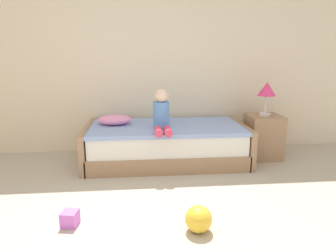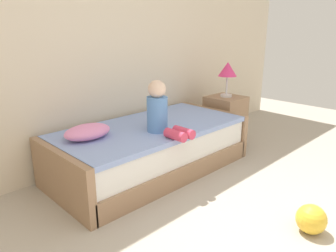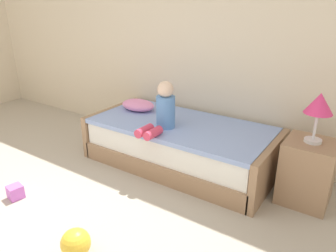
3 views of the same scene
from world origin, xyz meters
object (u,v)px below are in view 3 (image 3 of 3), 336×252
(bed, at_px, (180,144))
(table_lamp, at_px, (319,106))
(nightstand, at_px, (307,172))
(pillow, at_px, (138,105))
(toy_block, at_px, (15,192))
(toy_ball, at_px, (76,243))
(child_figure, at_px, (163,110))

(bed, bearing_deg, table_lamp, 1.46)
(nightstand, bearing_deg, bed, -178.54)
(table_lamp, bearing_deg, pillow, 178.15)
(nightstand, xyz_separation_m, table_lamp, (0.00, 0.00, 0.64))
(nightstand, bearing_deg, toy_block, -146.81)
(toy_ball, distance_m, toy_block, 1.08)
(bed, relative_size, pillow, 4.80)
(table_lamp, distance_m, toy_block, 2.87)
(table_lamp, xyz_separation_m, pillow, (-2.03, 0.07, -0.37))
(child_figure, distance_m, pillow, 0.70)
(child_figure, xyz_separation_m, toy_ball, (0.20, -1.42, -0.59))
(table_lamp, height_order, pillow, table_lamp)
(nightstand, bearing_deg, child_figure, -169.57)
(bed, distance_m, table_lamp, 1.52)
(toy_block, bearing_deg, nightstand, 33.19)
(nightstand, height_order, toy_ball, nightstand)
(toy_block, bearing_deg, bed, 57.24)
(bed, xyz_separation_m, table_lamp, (1.35, 0.03, 0.69))
(pillow, xyz_separation_m, toy_block, (-0.26, -1.56, -0.50))
(table_lamp, relative_size, toy_ball, 2.03)
(child_figure, bearing_deg, bed, 71.30)
(toy_block, bearing_deg, table_lamp, 33.19)
(toy_ball, bearing_deg, toy_block, 170.28)
(toy_ball, relative_size, toy_block, 1.72)
(nightstand, bearing_deg, table_lamp, 0.00)
(nightstand, height_order, child_figure, child_figure)
(bed, xyz_separation_m, nightstand, (1.35, 0.03, 0.05))
(pillow, height_order, toy_block, pillow)
(child_figure, relative_size, pillow, 1.16)
(bed, bearing_deg, toy_block, -122.76)
(nightstand, relative_size, toy_block, 4.65)
(bed, relative_size, child_figure, 4.14)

